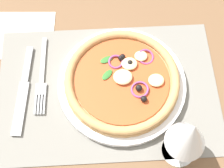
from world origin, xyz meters
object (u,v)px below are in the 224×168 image
fork (42,79)px  wine_glass (189,136)px  pizza (122,80)px  napkin (23,35)px  plate (122,84)px  knife (23,90)px

fork → wine_glass: bearing=60.0°
pizza → wine_glass: bearing=124.7°
napkin → plate: bearing=147.3°
wine_glass → napkin: 43.37cm
knife → pizza: bearing=96.0°
napkin → knife: bearing=94.5°
pizza → fork: size_ratio=1.30×
plate → fork: 16.86cm
pizza → knife: 20.62cm
plate → wine_glass: (-10.00, 14.27, 9.04)cm
pizza → knife: (20.50, 0.21, -2.24)cm
knife → fork: bearing=128.5°
fork → knife: bearing=-55.1°
knife → napkin: 14.03cm
pizza → napkin: size_ratio=1.69×
knife → wine_glass: bearing=70.5°
pizza → wine_glass: 18.87cm
fork → wine_glass: 32.82cm
plate → pizza: pizza is taller
napkin → wine_glass: bearing=138.3°
wine_glass → napkin: bearing=-41.7°
knife → napkin: bearing=-170.1°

